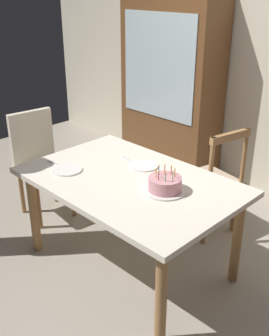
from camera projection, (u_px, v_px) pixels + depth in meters
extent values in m
plane|color=#9E9384|center=(130.00, 263.00, 3.15)|extent=(6.40, 6.40, 0.00)
cube|color=silver|center=(129.00, 181.00, 2.85)|extent=(1.53, 1.00, 0.04)
cylinder|color=#9E7042|center=(34.00, 212.00, 3.18)|extent=(0.07, 0.07, 0.69)
cylinder|color=#9E7042|center=(161.00, 297.00, 2.32)|extent=(0.07, 0.07, 0.69)
cylinder|color=#9E7042|center=(110.00, 180.00, 3.69)|extent=(0.07, 0.07, 0.69)
cylinder|color=#9E7042|center=(237.00, 240.00, 2.84)|extent=(0.07, 0.07, 0.69)
cylinder|color=silver|center=(165.00, 190.00, 2.68)|extent=(0.28, 0.28, 0.01)
cylinder|color=#D18C93|center=(165.00, 184.00, 2.65)|extent=(0.22, 0.22, 0.09)
cylinder|color=#66CC72|center=(173.00, 176.00, 2.59)|extent=(0.01, 0.01, 0.05)
sphere|color=#FFC64C|center=(173.00, 172.00, 2.57)|extent=(0.01, 0.01, 0.01)
cylinder|color=#F2994C|center=(175.00, 174.00, 2.62)|extent=(0.01, 0.01, 0.05)
sphere|color=#FFC64C|center=(175.00, 169.00, 2.61)|extent=(0.01, 0.01, 0.01)
cylinder|color=#E54C4C|center=(171.00, 171.00, 2.66)|extent=(0.01, 0.01, 0.05)
sphere|color=#FFC64C|center=(171.00, 166.00, 2.65)|extent=(0.01, 0.01, 0.01)
cylinder|color=#E54C4C|center=(165.00, 170.00, 2.68)|extent=(0.01, 0.01, 0.05)
sphere|color=#FFC64C|center=(165.00, 165.00, 2.66)|extent=(0.01, 0.01, 0.01)
cylinder|color=#4C7FE5|center=(159.00, 171.00, 2.67)|extent=(0.01, 0.01, 0.05)
sphere|color=#FFC64C|center=(159.00, 166.00, 2.65)|extent=(0.01, 0.01, 0.01)
cylinder|color=yellow|center=(156.00, 174.00, 2.62)|extent=(0.01, 0.01, 0.05)
sphere|color=#FFC64C|center=(156.00, 169.00, 2.61)|extent=(0.01, 0.01, 0.01)
cylinder|color=#E54C4C|center=(159.00, 176.00, 2.59)|extent=(0.01, 0.01, 0.05)
sphere|color=#FFC64C|center=(159.00, 172.00, 2.57)|extent=(0.01, 0.01, 0.01)
cylinder|color=#66CC72|center=(165.00, 178.00, 2.57)|extent=(0.01, 0.01, 0.05)
sphere|color=#FFC64C|center=(166.00, 173.00, 2.56)|extent=(0.01, 0.01, 0.01)
cylinder|color=white|center=(67.00, 170.00, 2.97)|extent=(0.22, 0.22, 0.01)
cylinder|color=white|center=(144.00, 165.00, 3.04)|extent=(0.22, 0.22, 0.01)
cube|color=silver|center=(55.00, 164.00, 3.08)|extent=(0.18, 0.04, 0.01)
cube|color=silver|center=(129.00, 160.00, 3.14)|extent=(0.18, 0.05, 0.01)
cube|color=tan|center=(208.00, 182.00, 3.42)|extent=(0.52, 0.52, 0.05)
cylinder|color=#9E7042|center=(207.00, 193.00, 3.74)|extent=(0.04, 0.04, 0.42)
cylinder|color=#9E7042|center=(178.00, 204.00, 3.56)|extent=(0.04, 0.04, 0.42)
cylinder|color=#9E7042|center=(234.00, 209.00, 3.48)|extent=(0.04, 0.04, 0.42)
cylinder|color=#9E7042|center=(205.00, 221.00, 3.31)|extent=(0.04, 0.04, 0.42)
cylinder|color=#9E7042|center=(244.00, 158.00, 3.26)|extent=(0.04, 0.04, 0.50)
cylinder|color=#9E7042|center=(211.00, 168.00, 3.08)|extent=(0.04, 0.04, 0.50)
cube|color=#9E7042|center=(231.00, 136.00, 3.07)|extent=(0.12, 0.40, 0.06)
cube|color=beige|center=(45.00, 170.00, 3.63)|extent=(0.49, 0.49, 0.05)
cylinder|color=#9E7042|center=(39.00, 207.00, 3.51)|extent=(0.04, 0.04, 0.42)
cylinder|color=#9E7042|center=(73.00, 195.00, 3.71)|extent=(0.04, 0.04, 0.42)
cylinder|color=#9E7042|center=(22.00, 192.00, 3.76)|extent=(0.04, 0.04, 0.42)
cylinder|color=#9E7042|center=(55.00, 182.00, 3.95)|extent=(0.04, 0.04, 0.42)
cube|color=beige|center=(32.00, 138.00, 3.67)|extent=(0.10, 0.40, 0.50)
cube|color=brown|center=(171.00, 87.00, 4.36)|extent=(1.10, 0.44, 1.90)
cube|color=silver|center=(158.00, 67.00, 4.11)|extent=(0.94, 0.01, 1.04)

